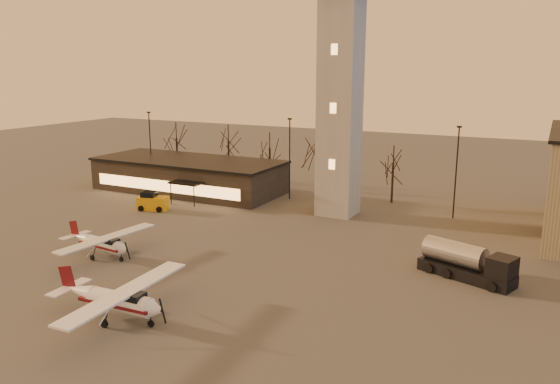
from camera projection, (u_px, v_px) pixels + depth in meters
name	position (u px, v px, depth m)	size (l,w,h in m)	color
ground	(171.00, 321.00, 35.72)	(220.00, 220.00, 0.00)	#464441
control_tower	(341.00, 66.00, 58.12)	(6.80, 6.80, 32.60)	gray
terminal	(189.00, 175.00, 72.75)	(25.40, 12.20, 4.30)	black
light_poles	(346.00, 166.00, 61.21)	(58.50, 12.25, 10.14)	black
tree_row	(269.00, 144.00, 74.46)	(37.20, 9.20, 8.80)	black
cessna_front	(122.00, 305.00, 35.50)	(8.99, 11.35, 3.13)	white
cessna_rear	(105.00, 247.00, 47.39)	(7.95, 10.03, 2.75)	silver
fuel_truck	(466.00, 265.00, 42.69)	(7.75, 4.47, 2.77)	black
service_cart	(153.00, 203.00, 63.35)	(3.69, 2.83, 2.12)	orange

